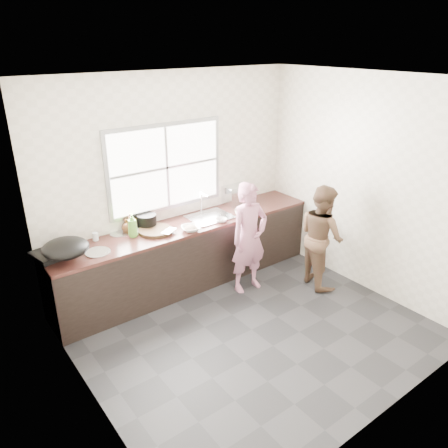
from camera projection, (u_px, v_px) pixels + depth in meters
floor at (252, 330)px, 4.93m from camera, size 3.60×3.20×0.01m
ceiling at (259, 78)px, 3.86m from camera, size 3.60×3.20×0.01m
wall_back at (173, 181)px, 5.57m from camera, size 3.60×0.01×2.70m
wall_left at (79, 273)px, 3.40m from camera, size 0.01×3.20×2.70m
wall_right at (366, 186)px, 5.39m from camera, size 0.01×3.20×2.70m
wall_front at (397, 286)px, 3.22m from camera, size 3.60×0.01×2.70m
cabinet at (189, 255)px, 5.71m from camera, size 3.60×0.62×0.82m
countertop at (187, 225)px, 5.54m from camera, size 3.60×0.64×0.04m
sink at (210, 217)px, 5.73m from camera, size 0.55×0.45×0.02m
faucet at (201, 203)px, 5.82m from camera, size 0.02×0.02×0.30m
window_frame at (166, 167)px, 5.43m from camera, size 1.60×0.05×1.10m
window_glazing at (167, 168)px, 5.41m from camera, size 1.50×0.01×1.00m
woman at (249, 241)px, 5.50m from camera, size 0.51×0.35×1.34m
person_side at (321, 236)px, 5.62m from camera, size 0.68×0.78×1.36m
cutting_board at (155, 231)px, 5.29m from camera, size 0.52×0.52×0.04m
cleaver at (169, 231)px, 5.23m from camera, size 0.23×0.19×0.01m
bowl_mince at (191, 228)px, 5.33m from camera, size 0.29×0.29×0.06m
bowl_crabs at (244, 213)px, 5.79m from camera, size 0.22×0.22×0.06m
bowl_held at (221, 220)px, 5.58m from camera, size 0.19×0.19×0.06m
black_pot at (147, 221)px, 5.39m from camera, size 0.30×0.30×0.17m
plate_food at (137, 230)px, 5.34m from camera, size 0.28×0.28×0.02m
bottle_green at (132, 225)px, 5.12m from camera, size 0.14×0.14×0.29m
bottle_brown_tall at (130, 223)px, 5.29m from camera, size 0.12×0.12×0.21m
bottle_brown_short at (127, 226)px, 5.28m from camera, size 0.15×0.15×0.15m
glass_jar at (95, 236)px, 5.07m from camera, size 0.07×0.07×0.10m
burner at (52, 254)px, 4.71m from camera, size 0.42×0.42×0.05m
wok at (65, 248)px, 4.56m from camera, size 0.52×0.52×0.18m
dish_rack at (235, 194)px, 6.18m from camera, size 0.37×0.27×0.27m
pot_lid_left at (98, 252)px, 4.78m from camera, size 0.33×0.33×0.01m
pot_lid_right at (120, 233)px, 5.25m from camera, size 0.31×0.31×0.01m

